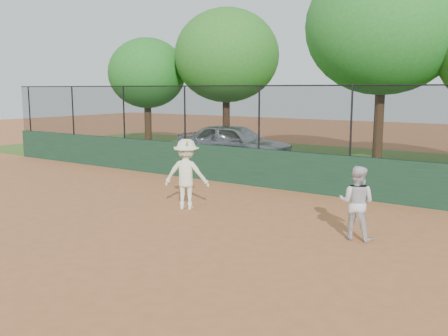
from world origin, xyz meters
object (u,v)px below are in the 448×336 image
Objects in this scene: parked_car at (235,143)px; tree_0 at (147,73)px; player_second at (356,203)px; player_main at (187,174)px; tree_1 at (226,56)px; tree_2 at (383,26)px.

tree_0 is at bearing 69.43° from parked_car.
player_main reaches higher than player_second.
player_second is at bearing -44.41° from tree_1.
player_main reaches higher than parked_car.
tree_2 is (11.74, 0.07, 1.49)m from tree_0.
tree_2 reaches higher than tree_1.
tree_1 is at bearing 33.41° from parked_car.
parked_car is 7.26m from tree_2.
tree_1 is 7.61m from tree_2.
tree_1 reaches higher than parked_car.
tree_0 is 0.83× the size of tree_1.
tree_1 is (-2.03, 2.32, 3.77)m from parked_car.
tree_2 is (-2.46, 8.96, 4.57)m from player_second.
player_second is 0.84× the size of player_main.
player_second is 0.27× the size of tree_0.
tree_0 reaches higher than player_second.
parked_car is 0.63× the size of tree_2.
tree_2 is (5.50, 1.49, 4.50)m from parked_car.
player_second is 0.23× the size of tree_1.
player_main is 10.14m from tree_2.
parked_car is 0.87× the size of tree_0.
tree_1 is (4.21, 0.90, 0.76)m from tree_0.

